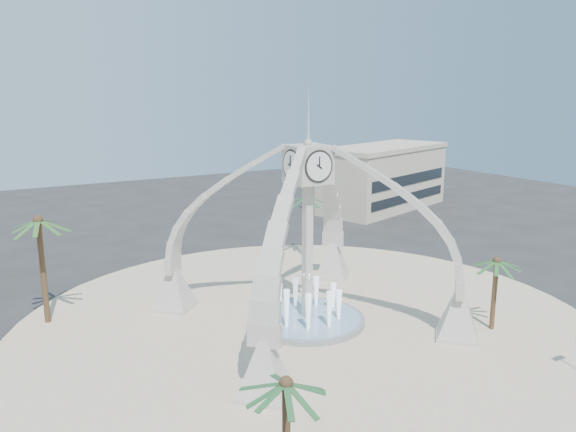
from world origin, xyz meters
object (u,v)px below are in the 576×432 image
fountain (307,319)px  palm_north (306,198)px  palm_south (286,385)px  palm_west (38,222)px  palm_east (497,262)px  clock_tower (308,232)px

fountain → palm_north: size_ratio=1.20×
palm_south → palm_west: bearing=103.3°
palm_north → palm_south: size_ratio=1.17×
palm_north → fountain: bearing=-122.0°
palm_south → palm_east: bearing=19.3°
fountain → palm_west: bearing=149.6°
clock_tower → fountain: size_ratio=2.24×
clock_tower → palm_east: 12.59m
clock_tower → palm_west: clock_tower is taller
palm_east → palm_west: palm_west is taller
palm_north → clock_tower: bearing=-122.0°
clock_tower → palm_south: (-9.99, -14.33, -1.49)m
palm_north → palm_south: 33.16m
clock_tower → palm_north: 15.70m
fountain → palm_west: (-15.52, 9.12, 6.88)m
fountain → palm_south: (-9.99, -14.33, 4.72)m
clock_tower → palm_north: (8.31, 13.31, -0.61)m
palm_north → palm_east: bearing=-84.9°
fountain → palm_north: (8.31, 13.31, 5.60)m
clock_tower → palm_south: size_ratio=3.14×
palm_east → palm_west: size_ratio=0.68×
clock_tower → palm_south: bearing=-124.9°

